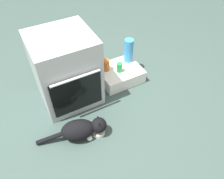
# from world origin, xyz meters

# --- Properties ---
(ground) EXTENTS (8.00, 8.00, 0.00)m
(ground) POSITION_xyz_m (0.00, 0.00, 0.00)
(ground) COLOR #384C47
(oven) EXTENTS (0.61, 0.62, 0.79)m
(oven) POSITION_xyz_m (-0.02, 0.43, 0.40)
(oven) COLOR #B7BABF
(oven) RESTS_ON ground
(pantry_cabinet) EXTENTS (0.50, 0.42, 0.16)m
(pantry_cabinet) POSITION_xyz_m (0.63, 0.42, 0.08)
(pantry_cabinet) COLOR white
(pantry_cabinet) RESTS_ON ground
(food_bowl) EXTENTS (0.13, 0.13, 0.07)m
(food_bowl) POSITION_xyz_m (0.04, -0.18, 0.03)
(food_bowl) COLOR white
(food_bowl) RESTS_ON ground
(cat) EXTENTS (0.67, 0.28, 0.22)m
(cat) POSITION_xyz_m (-0.10, -0.14, 0.12)
(cat) COLOR black
(cat) RESTS_ON ground
(water_bottle) EXTENTS (0.11, 0.11, 0.30)m
(water_bottle) POSITION_xyz_m (0.80, 0.51, 0.31)
(water_bottle) COLOR #388CD1
(water_bottle) RESTS_ON pantry_cabinet
(sauce_jar) EXTENTS (0.08, 0.08, 0.14)m
(sauce_jar) POSITION_xyz_m (0.48, 0.48, 0.23)
(sauce_jar) COLOR #D16023
(sauce_jar) RESTS_ON pantry_cabinet
(soda_can) EXTENTS (0.07, 0.07, 0.12)m
(soda_can) POSITION_xyz_m (0.60, 0.38, 0.22)
(soda_can) COLOR green
(soda_can) RESTS_ON pantry_cabinet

